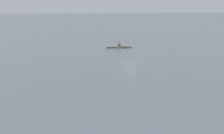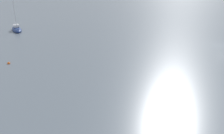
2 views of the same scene
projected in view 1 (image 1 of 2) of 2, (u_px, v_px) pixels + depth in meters
The scene contains 5 objects.
ground_plane at pixel (131, 63), 63.97m from camera, with size 500.00×500.00×0.00m, color slate.
seawall_pier at pixel (118, 47), 84.50m from camera, with size 8.65×1.59×0.59m.
person_seated_grey_left at pixel (120, 45), 84.32m from camera, with size 0.47×0.65×0.73m.
person_seated_brown_right at pixel (118, 45), 84.23m from camera, with size 0.47×0.65×0.73m.
umbrella_open_red at pixel (119, 43), 84.16m from camera, with size 1.44×1.44×1.31m.
Camera 1 is at (12.48, 60.93, 15.77)m, focal length 39.53 mm.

